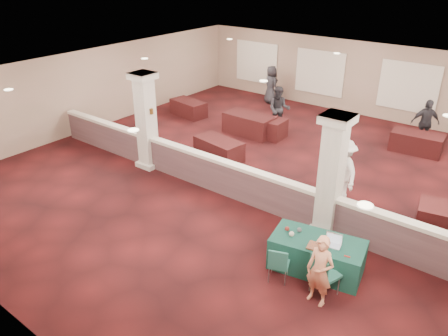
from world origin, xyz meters
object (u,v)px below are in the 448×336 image
Objects in this scene: attendee_a at (279,109)px; far_table_back_left at (189,108)px; conf_chair_side at (278,262)px; attendee_c at (425,123)px; conf_chair_main at (323,272)px; attendee_d at (271,85)px; far_table_front_left at (249,124)px; far_table_front_center at (219,149)px; attendee_b at (342,170)px; woman at (320,271)px; far_table_back_right at (416,143)px; near_table at (317,255)px; far_table_back_center at (262,126)px.

far_table_back_left is at bearing 164.59° from attendee_a.
attendee_c is (0.29, 9.90, 0.38)m from conf_chair_side.
conf_chair_main is 0.56× the size of attendee_d.
far_table_front_left reaches higher than far_table_front_center.
conf_chair_side is 0.46× the size of attendee_b.
woman is 12.22m from far_table_back_left.
conf_chair_side is at bearing -91.87° from far_table_back_right.
woman is 13.55m from attendee_d.
near_table is 1.29× the size of woman.
far_table_front_center is 2.79m from far_table_back_center.
woman is 0.90× the size of far_table_back_right.
conf_chair_side is 0.50× the size of far_table_back_right.
far_table_back_left is 0.95× the size of far_table_back_right.
far_table_front_center is (0.50, -2.59, -0.05)m from far_table_front_left.
woman is 0.95× the size of far_table_back_left.
near_table is 8.29m from far_table_back_center.
far_table_front_left is 3.42m from far_table_back_left.
conf_chair_side is 8.84m from far_table_front_left.
far_table_back_center is at bearing 104.66° from conf_chair_side.
conf_chair_main is at bearing -46.03° from far_table_front_left.
attendee_a is 5.69m from attendee_b.
attendee_b is at bearing -131.63° from attendee_c.
near_table is 11.27m from far_table_back_left.
far_table_front_center is at bearing -167.84° from attendee_c.
conf_chair_main is 0.55× the size of attendee_a.
far_table_back_right is at bearing 112.60° from conf_chair_main.
near_table is 0.87m from conf_chair_main.
attendee_b is (5.08, -2.69, 0.54)m from far_table_front_left.
attendee_c is (5.07, 2.00, -0.03)m from attendee_a.
attendee_d reaches higher than conf_chair_side.
far_table_back_left is 3.91m from far_table_back_center.
far_table_front_left is (-6.50, 6.94, -0.39)m from woman.
far_table_front_left reaches higher than far_table_back_right.
conf_chair_side is 0.55× the size of woman.
conf_chair_side is 12.97m from attendee_d.
far_table_front_left is 2.63m from far_table_front_center.
far_table_front_center is at bearing -145.00° from attendee_b.
woman is (0.97, -0.04, 0.28)m from conf_chair_side.
far_table_back_right is 7.55m from attendee_d.
conf_chair_side is 9.15m from far_table_back_right.
conf_chair_side is 0.48× the size of far_table_back_center.
attendee_a reaches higher than far_table_front_left.
conf_chair_side is 6.63m from far_table_front_center.
conf_chair_side is (-0.94, -0.19, -0.08)m from conf_chair_main.
near_table is 1.14× the size of attendee_c.
conf_chair_main is 0.96m from conf_chair_side.
far_table_front_left is 1.09× the size of attendee_a.
conf_chair_side is at bearing -150.04° from conf_chair_main.
far_table_front_center is (-5.97, 4.12, -0.24)m from conf_chair_main.
attendee_a is 1.02× the size of attendee_d.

